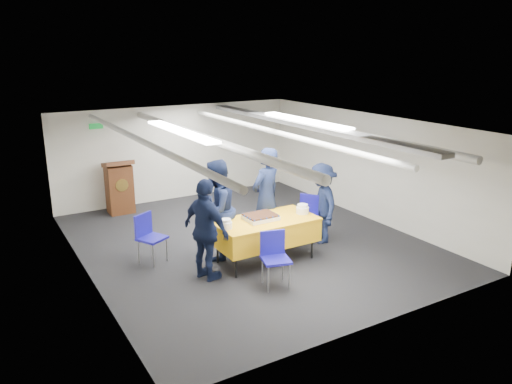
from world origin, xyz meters
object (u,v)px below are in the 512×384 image
at_px(sheet_cake, 261,217).
at_px(serving_table, 266,231).
at_px(chair_right, 308,212).
at_px(sailor_b, 216,210).
at_px(chair_near, 274,253).
at_px(podium, 119,187).
at_px(sailor_c, 206,230).
at_px(sailor_a, 266,198).
at_px(chair_left, 148,233).
at_px(sailor_d, 321,203).

bearing_deg(sheet_cake, serving_table, -30.32).
distance_m(chair_right, sailor_b, 2.00).
height_order(serving_table, chair_right, chair_right).
distance_m(chair_near, sailor_b, 1.48).
xyz_separation_m(chair_near, chair_right, (1.65, 1.35, 0.00)).
bearing_deg(podium, sailor_c, -86.49).
bearing_deg(sheet_cake, chair_near, -107.55).
height_order(serving_table, chair_near, chair_near).
bearing_deg(sailor_a, sheet_cake, 32.42).
bearing_deg(chair_left, serving_table, -29.68).
bearing_deg(sailor_d, podium, -126.98).
xyz_separation_m(sheet_cake, sailor_c, (-1.11, -0.16, 0.02)).
distance_m(podium, sailor_d, 4.69).
relative_size(chair_near, chair_right, 1.00).
relative_size(sheet_cake, sailor_b, 0.31).
relative_size(serving_table, sailor_c, 1.07).
height_order(podium, chair_left, podium).
distance_m(serving_table, podium, 4.22).
xyz_separation_m(chair_right, sailor_a, (-0.91, 0.10, 0.41)).
height_order(serving_table, sailor_b, sailor_b).
relative_size(chair_near, sailor_b, 0.49).
bearing_deg(sailor_b, serving_table, 109.24).
relative_size(chair_right, sailor_a, 0.46).
distance_m(chair_left, sailor_a, 2.23).
distance_m(podium, chair_left, 2.98).
distance_m(podium, sailor_a, 3.83).
height_order(sheet_cake, sailor_c, sailor_c).
distance_m(serving_table, sailor_c, 1.22).
bearing_deg(sailor_b, sailor_d, 140.10).
relative_size(chair_near, sailor_a, 0.46).
height_order(serving_table, sailor_c, sailor_c).
distance_m(sailor_c, sailor_d, 2.60).
xyz_separation_m(podium, chair_left, (-0.34, -2.96, -0.08)).
bearing_deg(chair_left, sheet_cake, -29.65).
bearing_deg(sailor_a, sailor_b, -15.68).
distance_m(chair_right, sailor_d, 0.38).
bearing_deg(sailor_b, chair_near, 71.74).
height_order(chair_left, sailor_d, sailor_d).
height_order(podium, chair_near, podium).
bearing_deg(chair_right, chair_near, -140.59).
bearing_deg(chair_right, podium, 128.26).
bearing_deg(sailor_c, podium, -12.95).
bearing_deg(sailor_a, serving_table, 39.32).
height_order(podium, chair_right, podium).
height_order(sailor_c, sailor_d, sailor_c).
bearing_deg(sheet_cake, podium, 109.09).
relative_size(sheet_cake, sailor_d, 0.36).
bearing_deg(sailor_a, chair_left, -28.97).
xyz_separation_m(serving_table, chair_near, (-0.36, -0.84, -0.03)).
bearing_deg(sailor_c, serving_table, -100.73).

